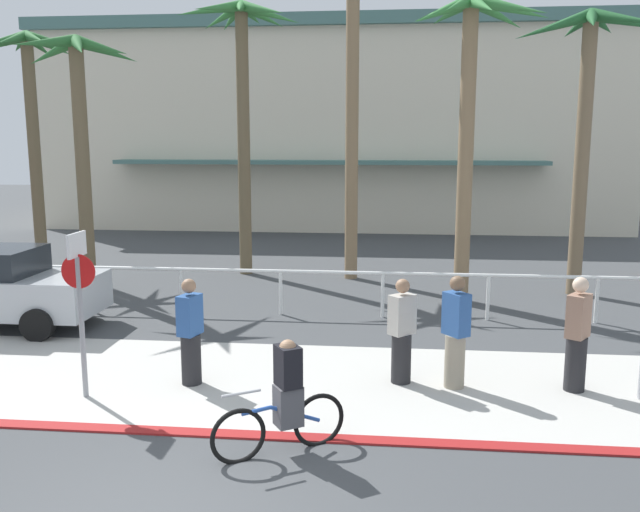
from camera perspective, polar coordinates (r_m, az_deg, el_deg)
ground_plane at (r=16.72m, az=-2.53°, el=-3.68°), size 80.00×80.00×0.00m
sidewalk_strip at (r=11.25m, az=-6.91°, el=-10.51°), size 44.00×4.00×0.02m
curb_paint at (r=9.45m, az=-9.66°, el=-14.63°), size 44.00×0.24×0.03m
building_backdrop at (r=33.31m, az=1.49°, el=10.88°), size 25.94×11.68×8.97m
rail_fence at (r=15.09m, az=-3.38°, el=-1.92°), size 18.45×0.08×1.04m
stop_sign_bike_lane at (r=10.66m, az=-19.78°, el=-2.83°), size 0.52×0.56×2.56m
palm_tree_1 at (r=22.25m, az=-23.56°, el=12.90°), size 3.55×3.18×7.08m
palm_tree_2 at (r=18.26m, az=-19.73°, el=12.00°), size 2.63×3.30×6.48m
palm_tree_3 at (r=19.71m, az=-6.67°, el=15.74°), size 3.43×3.31×7.73m
palm_tree_4 at (r=19.17m, az=2.92°, el=20.58°), size 3.45×3.48×9.99m
palm_tree_5 at (r=16.28m, az=12.82°, el=15.40°), size 3.15×3.20×7.17m
palm_tree_6 at (r=18.03m, az=21.72°, el=13.46°), size 3.34×2.92×7.03m
cyclist_blue_0 at (r=8.60m, az=-3.02°, el=-12.12°), size 1.57×1.02×1.50m
pedestrian_0 at (r=10.98m, az=-10.97°, el=-6.71°), size 0.40×0.46×1.75m
pedestrian_1 at (r=10.84m, az=11.46°, el=-6.71°), size 0.45×0.48×1.83m
pedestrian_2 at (r=10.92m, az=6.96°, el=-6.73°), size 0.47×0.46×1.74m
pedestrian_3 at (r=11.23m, az=21.03°, el=-6.58°), size 0.45×0.48×1.84m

